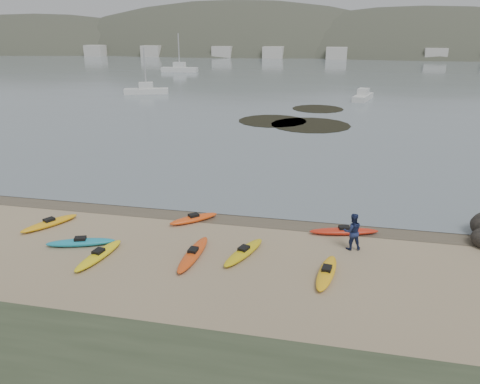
# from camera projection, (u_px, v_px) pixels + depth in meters

# --- Properties ---
(ground) EXTENTS (600.00, 600.00, 0.00)m
(ground) POSITION_uv_depth(u_px,v_px,m) (240.00, 216.00, 27.29)
(ground) COLOR tan
(ground) RESTS_ON ground
(wet_sand) EXTENTS (60.00, 60.00, 0.00)m
(wet_sand) POSITION_uv_depth(u_px,v_px,m) (239.00, 218.00, 27.01)
(wet_sand) COLOR brown
(wet_sand) RESTS_ON ground
(water) EXTENTS (1200.00, 1200.00, 0.00)m
(water) POSITION_uv_depth(u_px,v_px,m) (339.00, 44.00, 303.62)
(water) COLOR slate
(water) RESTS_ON ground
(kayaks) EXTENTS (18.94, 8.33, 0.34)m
(kayaks) POSITION_uv_depth(u_px,v_px,m) (191.00, 243.00, 23.52)
(kayaks) COLOR yellow
(kayaks) RESTS_ON ground
(person_east) EXTENTS (1.06, 0.91, 1.89)m
(person_east) POSITION_uv_depth(u_px,v_px,m) (352.00, 231.00, 22.97)
(person_east) COLOR navy
(person_east) RESTS_ON ground
(kelp_mats) EXTENTS (13.01, 19.16, 0.04)m
(kelp_mats) POSITION_uv_depth(u_px,v_px,m) (300.00, 119.00, 55.84)
(kelp_mats) COLOR black
(kelp_mats) RESTS_ON water
(moored_boats) EXTENTS (89.84, 75.94, 1.24)m
(moored_boats) POSITION_uv_depth(u_px,v_px,m) (317.00, 76.00, 99.93)
(moored_boats) COLOR silver
(moored_boats) RESTS_ON ground
(far_hills) EXTENTS (550.00, 135.00, 80.00)m
(far_hills) POSITION_uv_depth(u_px,v_px,m) (423.00, 91.00, 203.33)
(far_hills) COLOR #384235
(far_hills) RESTS_ON ground
(far_town) EXTENTS (199.00, 5.00, 4.00)m
(far_town) POSITION_uv_depth(u_px,v_px,m) (348.00, 53.00, 158.98)
(far_town) COLOR beige
(far_town) RESTS_ON ground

